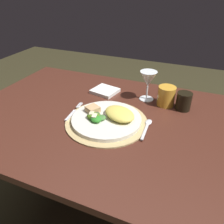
{
  "coord_description": "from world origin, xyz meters",
  "views": [
    {
      "loc": [
        0.3,
        -0.71,
        1.24
      ],
      "look_at": [
        0.0,
        0.02,
        0.77
      ],
      "focal_mm": 35.27,
      "sensor_mm": 36.0,
      "label": 1
    }
  ],
  "objects_px": {
    "dinner_plate": "(107,119)",
    "spoon": "(147,126)",
    "wine_glass": "(148,80)",
    "amber_tumbler": "(166,96)",
    "dark_tumbler": "(184,101)",
    "fork": "(73,112)",
    "dining_table": "(110,145)",
    "napkin": "(105,91)"
  },
  "relations": [
    {
      "from": "spoon",
      "to": "amber_tumbler",
      "type": "xyz_separation_m",
      "value": [
        0.03,
        0.21,
        0.04
      ]
    },
    {
      "from": "wine_glass",
      "to": "amber_tumbler",
      "type": "relative_size",
      "value": 1.58
    },
    {
      "from": "spoon",
      "to": "fork",
      "type": "bearing_deg",
      "value": -175.98
    },
    {
      "from": "amber_tumbler",
      "to": "dinner_plate",
      "type": "bearing_deg",
      "value": -128.94
    },
    {
      "from": "dinner_plate",
      "to": "wine_glass",
      "type": "height_order",
      "value": "wine_glass"
    },
    {
      "from": "dinner_plate",
      "to": "wine_glass",
      "type": "bearing_deg",
      "value": 69.29
    },
    {
      "from": "fork",
      "to": "wine_glass",
      "type": "relative_size",
      "value": 1.09
    },
    {
      "from": "fork",
      "to": "spoon",
      "type": "xyz_separation_m",
      "value": [
        0.32,
        0.02,
        0.0
      ]
    },
    {
      "from": "napkin",
      "to": "fork",
      "type": "bearing_deg",
      "value": -99.62
    },
    {
      "from": "dinner_plate",
      "to": "dark_tumbler",
      "type": "height_order",
      "value": "dark_tumbler"
    },
    {
      "from": "dining_table",
      "to": "napkin",
      "type": "relative_size",
      "value": 10.59
    },
    {
      "from": "dining_table",
      "to": "dark_tumbler",
      "type": "distance_m",
      "value": 0.38
    },
    {
      "from": "wine_glass",
      "to": "dark_tumbler",
      "type": "distance_m",
      "value": 0.18
    },
    {
      "from": "dining_table",
      "to": "wine_glass",
      "type": "distance_m",
      "value": 0.34
    },
    {
      "from": "amber_tumbler",
      "to": "dark_tumbler",
      "type": "relative_size",
      "value": 1.12
    },
    {
      "from": "dining_table",
      "to": "amber_tumbler",
      "type": "distance_m",
      "value": 0.33
    },
    {
      "from": "dinner_plate",
      "to": "napkin",
      "type": "distance_m",
      "value": 0.27
    },
    {
      "from": "wine_glass",
      "to": "dinner_plate",
      "type": "bearing_deg",
      "value": -110.71
    },
    {
      "from": "fork",
      "to": "napkin",
      "type": "relative_size",
      "value": 1.3
    },
    {
      "from": "wine_glass",
      "to": "dark_tumbler",
      "type": "height_order",
      "value": "wine_glass"
    },
    {
      "from": "fork",
      "to": "spoon",
      "type": "distance_m",
      "value": 0.32
    },
    {
      "from": "fork",
      "to": "amber_tumbler",
      "type": "bearing_deg",
      "value": 33.44
    },
    {
      "from": "fork",
      "to": "dining_table",
      "type": "bearing_deg",
      "value": 11.19
    },
    {
      "from": "fork",
      "to": "amber_tumbler",
      "type": "distance_m",
      "value": 0.42
    },
    {
      "from": "dinner_plate",
      "to": "amber_tumbler",
      "type": "distance_m",
      "value": 0.3
    },
    {
      "from": "dining_table",
      "to": "amber_tumbler",
      "type": "height_order",
      "value": "amber_tumbler"
    },
    {
      "from": "dinner_plate",
      "to": "fork",
      "type": "relative_size",
      "value": 1.82
    },
    {
      "from": "spoon",
      "to": "wine_glass",
      "type": "distance_m",
      "value": 0.25
    },
    {
      "from": "dining_table",
      "to": "fork",
      "type": "bearing_deg",
      "value": -168.81
    },
    {
      "from": "dark_tumbler",
      "to": "spoon",
      "type": "bearing_deg",
      "value": -118.95
    },
    {
      "from": "wine_glass",
      "to": "dark_tumbler",
      "type": "relative_size",
      "value": 1.77
    },
    {
      "from": "napkin",
      "to": "amber_tumbler",
      "type": "distance_m",
      "value": 0.31
    },
    {
      "from": "fork",
      "to": "dark_tumbler",
      "type": "height_order",
      "value": "dark_tumbler"
    },
    {
      "from": "dinner_plate",
      "to": "spoon",
      "type": "height_order",
      "value": "dinner_plate"
    },
    {
      "from": "napkin",
      "to": "dark_tumbler",
      "type": "height_order",
      "value": "dark_tumbler"
    },
    {
      "from": "dining_table",
      "to": "dinner_plate",
      "type": "relative_size",
      "value": 4.47
    },
    {
      "from": "napkin",
      "to": "dark_tumbler",
      "type": "distance_m",
      "value": 0.39
    },
    {
      "from": "dinner_plate",
      "to": "fork",
      "type": "xyz_separation_m",
      "value": [
        -0.16,
        0.0,
        -0.01
      ]
    },
    {
      "from": "dinner_plate",
      "to": "fork",
      "type": "distance_m",
      "value": 0.16
    },
    {
      "from": "napkin",
      "to": "wine_glass",
      "type": "distance_m",
      "value": 0.23
    },
    {
      "from": "dining_table",
      "to": "dinner_plate",
      "type": "height_order",
      "value": "dinner_plate"
    },
    {
      "from": "napkin",
      "to": "amber_tumbler",
      "type": "relative_size",
      "value": 1.33
    }
  ]
}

